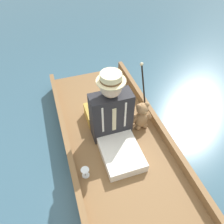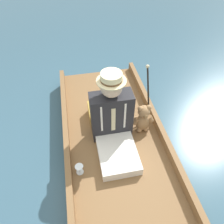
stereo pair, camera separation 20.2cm
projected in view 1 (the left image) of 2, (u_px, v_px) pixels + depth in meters
name	position (u px, v px, depth m)	size (l,w,h in m)	color
ground_plane	(117.00, 151.00, 2.66)	(16.00, 16.00, 0.00)	#385B70
punt_boat	(117.00, 147.00, 2.60)	(1.17, 2.92, 0.27)	brown
seat_cushion	(103.00, 112.00, 2.78)	(0.43, 0.30, 0.17)	#B7933D
seated_person	(114.00, 120.00, 2.37)	(0.46, 0.76, 0.87)	white
teddy_bear	(141.00, 116.00, 2.60)	(0.27, 0.16, 0.39)	#9E754C
wine_glass	(85.00, 171.00, 2.20)	(0.09, 0.09, 0.11)	silver
walking_cane	(143.00, 86.00, 2.67)	(0.04, 0.32, 0.66)	black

